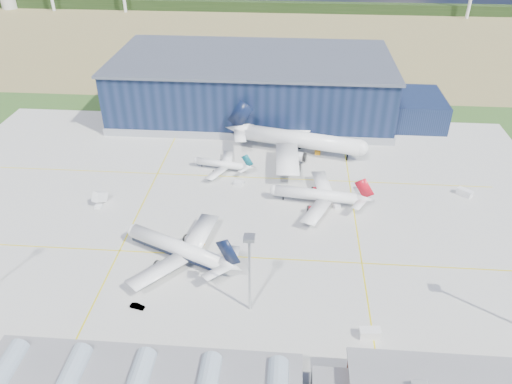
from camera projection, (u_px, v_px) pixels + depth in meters
name	position (u px, v px, depth m)	size (l,w,h in m)	color
ground	(226.00, 235.00, 151.89)	(600.00, 600.00, 0.00)	#2C4A1B
apron	(230.00, 216.00, 160.31)	(220.00, 160.00, 0.08)	#979793
farmland	(268.00, 39.00, 337.36)	(600.00, 220.00, 0.01)	#907F4E
treeline	(274.00, 7.00, 402.68)	(600.00, 8.00, 8.00)	black
hangar	(259.00, 88.00, 225.43)	(145.00, 62.00, 26.10)	#101C36
light_mast_center	(249.00, 262.00, 117.69)	(2.60, 2.60, 23.00)	#B6B9BE
airliner_navy	(176.00, 241.00, 139.18)	(39.28, 38.43, 12.81)	white
airliner_red	(316.00, 190.00, 163.40)	(34.80, 34.05, 11.35)	white
airliner_widebody	(302.00, 132.00, 191.73)	(57.50, 56.25, 18.75)	white
airliner_regional	(220.00, 161.00, 183.78)	(23.84, 23.32, 7.77)	white
gse_tug_a	(199.00, 241.00, 148.34)	(2.22, 3.63, 1.51)	orange
gse_cart_a	(336.00, 205.00, 164.66)	(2.11, 3.17, 1.37)	silver
gse_van_b	(465.00, 192.00, 170.31)	(2.32, 5.06, 2.32)	silver
gse_tug_c	(318.00, 152.00, 196.58)	(2.18, 3.49, 1.53)	orange
gse_cart_b	(239.00, 183.00, 176.39)	(2.23, 3.34, 1.45)	silver
gse_van_c	(370.00, 333.00, 117.62)	(2.42, 5.04, 2.42)	silver
airstair	(100.00, 199.00, 165.71)	(2.11, 5.27, 3.38)	silver
car_a	(508.00, 384.00, 106.61)	(1.37, 3.40, 1.16)	#99999E
car_b	(137.00, 306.00, 125.79)	(1.31, 3.75, 1.24)	#99999E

